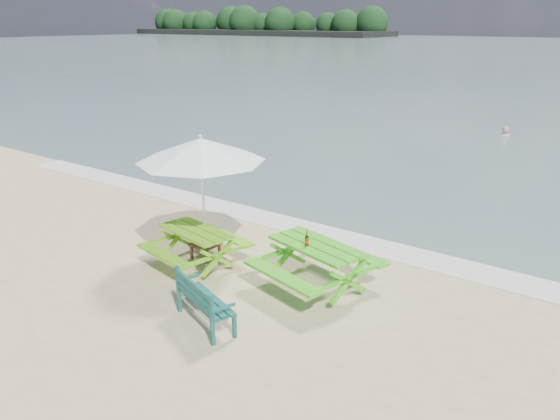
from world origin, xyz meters
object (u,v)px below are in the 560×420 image
Objects in this scene: beer_bottle at (307,241)px; swimmer at (503,145)px; park_bench at (206,310)px; side_table at (206,250)px; picnic_table_right at (316,267)px; patio_umbrella at (201,150)px; picnic_table_left at (196,248)px.

beer_bottle reaches higher than swimmer.
park_bench is 2.14m from beer_bottle.
side_table is at bearing -178.44° from beer_bottle.
picnic_table_right is 2.22m from park_bench.
beer_bottle is (-0.11, -0.16, 0.53)m from picnic_table_right.
beer_bottle is (2.40, 0.07, -1.31)m from patio_umbrella.
beer_bottle is at bearing 1.56° from side_table.
picnic_table_left is 1.25× the size of swimmer.
beer_bottle is at bearing 10.27° from picnic_table_left.
beer_bottle is 0.17× the size of swimmer.
swimmer is (-0.27, 18.23, -0.61)m from park_bench.
patio_umbrella is 2.73m from beer_bottle.
picnic_table_right is 8.42× the size of beer_bottle.
park_bench reaches higher than swimmer.
patio_umbrella is at bearing 105.41° from picnic_table_left.
picnic_table_right is at bearing 55.32° from beer_bottle.
picnic_table_left is 0.85× the size of picnic_table_right.
beer_bottle is at bearing 72.29° from park_bench.
patio_umbrella reaches higher than swimmer.
picnic_table_left is at bearing -74.59° from patio_umbrella.
park_bench reaches higher than picnic_table_left.
side_table is 1.87× the size of beer_bottle.
beer_bottle is (0.62, 1.93, 0.69)m from park_bench.
swimmer is at bearing 85.18° from picnic_table_left.
side_table is 2.07m from patio_umbrella.
side_table is at bearing -95.26° from swimmer.
side_table is 16.44m from swimmer.
picnic_table_left is at bearing -166.58° from picnic_table_right.
swimmer is (1.51, 16.36, -2.61)m from patio_umbrella.
picnic_table_left is 2.27m from park_bench.
swimmer is (1.41, 16.71, -0.72)m from picnic_table_left.
picnic_table_right is 0.56m from beer_bottle.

